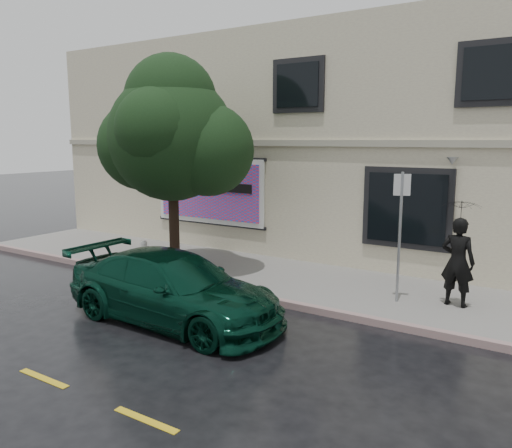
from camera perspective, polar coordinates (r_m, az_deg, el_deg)
The scene contains 12 objects.
ground at distance 11.00m, azimuth -7.76°, elevation -10.11°, with size 90.00×90.00×0.00m, color black.
sidewalk at distance 13.50m, azimuth 1.17°, elevation -5.94°, with size 20.00×3.50×0.15m, color gray.
curb at distance 12.10m, azimuth -3.16°, elevation -7.81°, with size 20.00×0.18×0.16m, color gray.
road_marking at distance 8.83m, azimuth -23.09°, elevation -15.91°, with size 19.00×0.12×0.01m, color gold.
building at distance 18.17m, azimuth 10.74°, elevation 8.84°, with size 20.00×8.12×7.00m.
billboard at distance 16.28m, azimuth -5.44°, elevation 3.79°, with size 4.30×0.16×2.20m.
car at distance 10.40m, azimuth -9.46°, elevation -7.22°, with size 2.15×4.87×1.42m, color #083223.
pedestrian at distance 11.52m, azimuth 22.06°, elevation -4.04°, with size 0.71×0.46×1.93m, color black.
umbrella at distance 11.30m, azimuth 22.47°, elevation 2.32°, with size 0.86×0.86×0.64m, color black.
street_tree at distance 13.53m, azimuth -9.61°, elevation 9.66°, with size 3.35×3.35×5.27m.
fire_hydrant at distance 14.70m, azimuth -12.66°, elevation -3.20°, with size 0.29×0.27×0.70m.
sign_pole at distance 11.24m, azimuth 16.14°, elevation -0.21°, with size 0.34×0.15×2.87m.
Camera 1 is at (6.71, -7.89, 3.70)m, focal length 35.00 mm.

